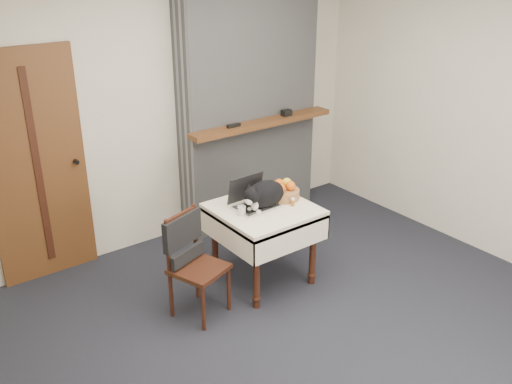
# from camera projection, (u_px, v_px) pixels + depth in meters

# --- Properties ---
(ground) EXTENTS (4.50, 4.50, 0.00)m
(ground) POSITION_uv_depth(u_px,v_px,m) (297.00, 330.00, 4.36)
(ground) COLOR black
(ground) RESTS_ON ground
(room_shell) EXTENTS (4.52, 4.01, 2.61)m
(room_shell) POSITION_uv_depth(u_px,v_px,m) (261.00, 92.00, 4.00)
(room_shell) COLOR beige
(room_shell) RESTS_ON ground
(door) EXTENTS (0.82, 0.10, 2.00)m
(door) POSITION_uv_depth(u_px,v_px,m) (37.00, 168.00, 4.75)
(door) COLOR brown
(door) RESTS_ON ground
(chimney) EXTENTS (1.62, 0.48, 2.60)m
(chimney) POSITION_uv_depth(u_px,v_px,m) (249.00, 99.00, 5.69)
(chimney) COLOR gray
(chimney) RESTS_ON ground
(side_table) EXTENTS (0.78, 0.78, 0.70)m
(side_table) POSITION_uv_depth(u_px,v_px,m) (263.00, 219.00, 4.79)
(side_table) COLOR #341B0E
(side_table) RESTS_ON ground
(laptop) EXTENTS (0.35, 0.31, 0.26)m
(laptop) POSITION_uv_depth(u_px,v_px,m) (252.00, 199.00, 4.75)
(laptop) COLOR #B7B7BC
(laptop) RESTS_ON side_table
(cat) EXTENTS (0.56, 0.32, 0.26)m
(cat) POSITION_uv_depth(u_px,v_px,m) (266.00, 194.00, 4.72)
(cat) COLOR black
(cat) RESTS_ON side_table
(cream_jar) EXTENTS (0.07, 0.07, 0.08)m
(cream_jar) POSITION_uv_depth(u_px,v_px,m) (242.00, 211.00, 4.60)
(cream_jar) COLOR silver
(cream_jar) RESTS_ON side_table
(pill_bottle) EXTENTS (0.03, 0.03, 0.07)m
(pill_bottle) POSITION_uv_depth(u_px,v_px,m) (293.00, 202.00, 4.76)
(pill_bottle) COLOR #9C5B13
(pill_bottle) RESTS_ON side_table
(fruit_basket) EXTENTS (0.28, 0.28, 0.16)m
(fruit_basket) POSITION_uv_depth(u_px,v_px,m) (283.00, 191.00, 4.90)
(fruit_basket) COLOR #AD7B45
(fruit_basket) RESTS_ON side_table
(desk_clutter) EXTENTS (0.12, 0.08, 0.01)m
(desk_clutter) POSITION_uv_depth(u_px,v_px,m) (273.00, 200.00, 4.88)
(desk_clutter) COLOR black
(desk_clutter) RESTS_ON side_table
(chair) EXTENTS (0.48, 0.48, 0.85)m
(chair) POSITION_uv_depth(u_px,v_px,m) (190.00, 250.00, 4.40)
(chair) COLOR #341B0E
(chair) RESTS_ON ground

